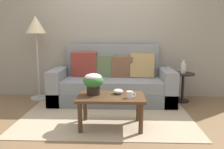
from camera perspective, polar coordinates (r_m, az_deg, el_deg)
ground_plane at (r=3.67m, az=-1.34°, el=-10.12°), size 14.00×14.00×0.00m
wall_back at (r=4.67m, az=-0.52°, el=10.49°), size 6.40×0.12×2.60m
area_rug at (r=3.62m, az=-1.39°, el=-10.34°), size 2.59×1.73×0.01m
couch at (r=4.31m, az=0.10°, el=-2.33°), size 2.24×0.87×1.07m
coffee_table at (r=3.13m, az=-0.25°, el=-6.55°), size 0.90×0.56×0.44m
side_table at (r=4.49m, az=17.29°, el=-1.78°), size 0.41×0.41×0.55m
floor_lamp at (r=4.61m, az=-18.43°, el=10.25°), size 0.38×0.38×1.61m
potted_plant at (r=3.13m, az=-4.69°, el=-1.77°), size 0.28×0.28×0.29m
coffee_mug at (r=3.00m, az=4.49°, el=-5.02°), size 0.12×0.08×0.09m
snack_bowl at (r=3.19m, az=1.50°, el=-4.19°), size 0.14×0.14×0.07m
table_vase at (r=4.45m, az=17.33°, el=1.63°), size 0.10×0.10×0.24m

